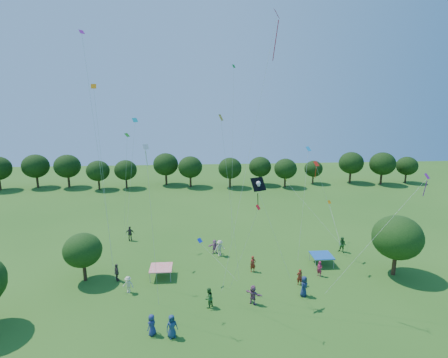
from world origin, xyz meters
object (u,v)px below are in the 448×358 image
near_tree_north (83,250)px  near_tree_east (397,238)px  tent_blue (322,255)px  tent_red_stripe (161,268)px  pirate_kite (259,185)px  red_high_kite (267,69)px

near_tree_north → near_tree_east: 31.14m
near_tree_north → near_tree_east: bearing=-2.2°
near_tree_north → near_tree_east: size_ratio=0.78×
near_tree_north → tent_blue: near_tree_north is taller
near_tree_north → tent_blue: 24.68m
near_tree_north → tent_red_stripe: (7.46, 0.06, -2.17)m
pirate_kite → near_tree_east: bearing=11.3°
near_tree_east → tent_blue: near_tree_east is taller
tent_red_stripe → tent_blue: bearing=5.1°
near_tree_north → pirate_kite: (16.45, -4.10, 7.21)m
tent_red_stripe → red_high_kite: 21.45m
red_high_kite → pirate_kite: bearing=-175.8°
near_tree_east → pirate_kite: bearing=-168.7°
tent_blue → pirate_kite: 13.63m
near_tree_east → tent_blue: size_ratio=2.84×
pirate_kite → red_high_kite: (0.40, 0.03, 9.46)m
near_tree_east → red_high_kite: bearing=-168.5°
tent_blue → red_high_kite: bearing=-143.6°
tent_blue → red_high_kite: 21.12m
near_tree_east → tent_red_stripe: near_tree_east is taller
near_tree_east → pirate_kite: (-14.66, -2.92, 6.38)m
tent_red_stripe → pirate_kite: size_ratio=0.23×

